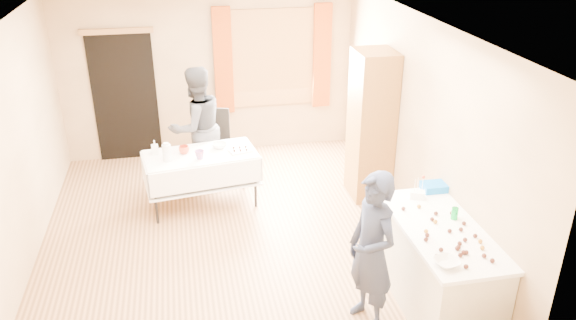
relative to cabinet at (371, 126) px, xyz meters
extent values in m
cube|color=#9E7047|center=(-1.99, -0.82, -1.03)|extent=(4.50, 5.50, 0.02)
cube|color=white|center=(-1.99, -0.82, 1.59)|extent=(4.50, 5.50, 0.02)
cube|color=tan|center=(-1.99, 1.94, 0.28)|extent=(4.50, 0.02, 2.60)
cube|color=tan|center=(-1.99, -3.58, 0.28)|extent=(4.50, 0.02, 2.60)
cube|color=tan|center=(-4.25, -0.82, 0.28)|extent=(0.02, 5.50, 2.60)
cube|color=tan|center=(0.27, -0.82, 0.28)|extent=(0.02, 5.50, 2.60)
cube|color=olive|center=(-0.99, 1.90, 0.48)|extent=(1.32, 0.06, 1.52)
cube|color=white|center=(-0.99, 1.88, 0.48)|extent=(1.20, 0.02, 1.40)
cube|color=#9E3D0F|center=(-1.77, 1.85, 0.48)|extent=(0.28, 0.06, 1.65)
cube|color=#9E3D0F|center=(-0.21, 1.85, 0.48)|extent=(0.28, 0.06, 1.65)
cube|color=black|center=(-3.29, 1.91, -0.02)|extent=(0.95, 0.04, 2.00)
cube|color=olive|center=(-3.29, 1.88, 1.00)|extent=(1.05, 0.06, 0.08)
cube|color=brown|center=(0.00, 0.00, 0.00)|extent=(0.50, 0.60, 2.03)
cube|color=beige|center=(-0.10, -2.39, -0.59)|extent=(0.70, 1.55, 0.86)
cube|color=white|center=(-0.10, -2.39, -0.13)|extent=(0.76, 1.61, 0.04)
cube|color=white|center=(-2.27, 0.15, -0.29)|extent=(1.51, 0.90, 0.04)
cube|color=black|center=(-2.03, 1.00, -0.58)|extent=(0.50, 0.50, 0.06)
cube|color=black|center=(-1.98, 1.18, -0.31)|extent=(0.40, 0.15, 0.58)
imported|color=#1B2138|center=(-0.84, -2.50, -0.21)|extent=(0.78, 0.69, 1.60)
imported|color=black|center=(-2.27, 0.80, -0.15)|extent=(1.37, 1.33, 1.73)
cylinder|color=#078B2C|center=(0.08, -2.27, -0.04)|extent=(0.09, 0.09, 0.12)
imported|color=white|center=(-0.34, -2.97, -0.08)|extent=(0.30, 0.30, 0.05)
cube|color=white|center=(-0.11, -1.80, -0.07)|extent=(0.18, 0.15, 0.08)
cube|color=blue|center=(0.16, -1.67, -0.07)|extent=(0.30, 0.21, 0.08)
cylinder|color=silver|center=(-2.68, 0.00, -0.16)|extent=(0.13, 0.13, 0.22)
imported|color=#AD391E|center=(-2.47, 0.19, -0.21)|extent=(0.15, 0.15, 0.10)
imported|color=red|center=(-2.28, -0.02, -0.21)|extent=(0.18, 0.18, 0.11)
imported|color=white|center=(-2.00, 0.29, -0.23)|extent=(0.34, 0.34, 0.06)
cube|color=white|center=(-1.75, 0.12, -0.26)|extent=(0.32, 0.27, 0.02)
imported|color=white|center=(-2.84, 0.24, -0.17)|extent=(0.10, 0.10, 0.19)
sphere|color=#3F2314|center=(0.08, -2.81, -0.08)|extent=(0.04, 0.04, 0.04)
sphere|color=black|center=(0.06, -3.01, -0.08)|extent=(0.04, 0.04, 0.04)
sphere|color=black|center=(0.09, -2.20, -0.08)|extent=(0.04, 0.04, 0.04)
sphere|color=black|center=(-0.12, -2.85, -0.08)|extent=(0.04, 0.04, 0.04)
sphere|color=black|center=(-0.32, -2.53, -0.08)|extent=(0.04, 0.04, 0.04)
sphere|color=black|center=(0.03, -2.49, -0.08)|extent=(0.04, 0.04, 0.04)
sphere|color=#3F2314|center=(0.11, -2.71, -0.08)|extent=(0.04, 0.04, 0.04)
sphere|color=black|center=(-0.01, -2.67, -0.08)|extent=(0.04, 0.04, 0.04)
sphere|color=black|center=(-0.13, -2.76, -0.08)|extent=(0.04, 0.04, 0.04)
sphere|color=black|center=(0.03, -2.93, -0.08)|extent=(0.04, 0.04, 0.04)
sphere|color=black|center=(-0.35, -2.02, -0.08)|extent=(0.04, 0.04, 0.04)
sphere|color=black|center=(-0.10, -2.85, -0.08)|extent=(0.04, 0.04, 0.04)
sphere|color=#3F2314|center=(-0.18, -2.01, -0.08)|extent=(0.04, 0.04, 0.04)
sphere|color=black|center=(0.11, -2.62, -0.08)|extent=(0.04, 0.04, 0.04)
sphere|color=black|center=(-0.30, -2.77, -0.08)|extent=(0.04, 0.04, 0.04)
sphere|color=black|center=(-0.07, -2.17, -0.08)|extent=(0.04, 0.04, 0.04)
sphere|color=black|center=(-0.36, -2.59, -0.08)|extent=(0.04, 0.04, 0.04)
sphere|color=black|center=(-0.20, -3.05, -0.08)|extent=(0.04, 0.04, 0.04)
sphere|color=#3F2314|center=(-0.30, -2.46, -0.08)|extent=(0.04, 0.04, 0.04)
sphere|color=black|center=(-0.17, -2.88, -0.08)|extent=(0.04, 0.04, 0.04)
sphere|color=black|center=(-0.38, -2.86, -0.08)|extent=(0.04, 0.04, 0.04)
sphere|color=black|center=(-0.09, -2.71, -0.08)|extent=(0.04, 0.04, 0.04)
sphere|color=black|center=(-0.15, -2.78, -0.08)|extent=(0.04, 0.04, 0.04)
sphere|color=black|center=(0.11, -2.40, -0.08)|extent=(0.04, 0.04, 0.04)
sphere|color=#3F2314|center=(-0.14, -2.32, -0.08)|extent=(0.04, 0.04, 0.04)
sphere|color=black|center=(-0.08, -2.50, -0.08)|extent=(0.04, 0.04, 0.04)
sphere|color=black|center=(-0.15, -2.27, -0.08)|extent=(0.04, 0.04, 0.04)
camera|label=1|loc=(-2.45, -6.59, 2.74)|focal=35.00mm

